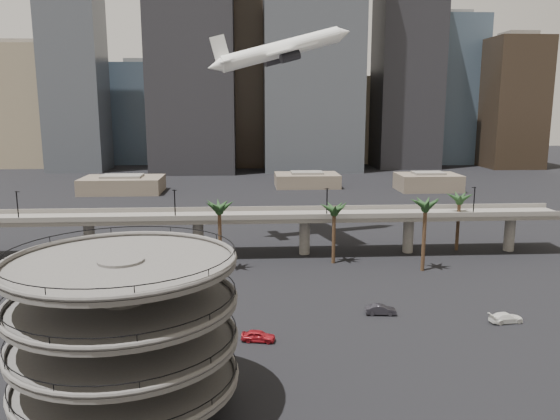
{
  "coord_description": "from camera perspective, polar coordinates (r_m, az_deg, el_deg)",
  "views": [
    {
      "loc": [
        -0.91,
        -54.99,
        30.76
      ],
      "look_at": [
        4.21,
        28.0,
        14.67
      ],
      "focal_mm": 35.0,
      "sensor_mm": 36.0,
      "label": 1
    }
  ],
  "objects": [
    {
      "name": "skyline",
      "position": [
        273.1,
        -0.17,
        14.63
      ],
      "size": [
        269.0,
        86.0,
        131.92
      ],
      "color": "gray",
      "rests_on": "ground"
    },
    {
      "name": "palm_trees",
      "position": [
        106.66,
        8.65,
        0.31
      ],
      "size": [
        54.4,
        18.4,
        14.0
      ],
      "color": "#4C3520",
      "rests_on": "ground"
    },
    {
      "name": "low_buildings",
      "position": [
        199.4,
        -1.26,
        2.9
      ],
      "size": [
        135.0,
        27.5,
        6.8
      ],
      "color": "brown",
      "rests_on": "ground"
    },
    {
      "name": "overpass",
      "position": [
        112.45,
        -2.99,
        -1.09
      ],
      "size": [
        130.0,
        9.3,
        14.7
      ],
      "color": "#68635C",
      "rests_on": "ground"
    },
    {
      "name": "airborne_jet",
      "position": [
        124.16,
        0.08,
        16.38
      ],
      "size": [
        33.5,
        30.29,
        12.13
      ],
      "rotation": [
        0.0,
        -0.26,
        0.27
      ],
      "color": "white",
      "rests_on": "ground"
    },
    {
      "name": "car_b",
      "position": [
        83.86,
        10.49,
        -10.21
      ],
      "size": [
        4.69,
        2.01,
        1.5
      ],
      "primitive_type": "imported",
      "rotation": [
        0.0,
        0.0,
        1.48
      ],
      "color": "#242228",
      "rests_on": "ground"
    },
    {
      "name": "car_c",
      "position": [
        86.1,
        22.54,
        -10.35
      ],
      "size": [
        5.16,
        2.67,
        1.43
      ],
      "primitive_type": "imported",
      "rotation": [
        0.0,
        0.0,
        1.71
      ],
      "color": "white",
      "rests_on": "ground"
    },
    {
      "name": "car_a",
      "position": [
        73.9,
        -2.28,
        -13.01
      ],
      "size": [
        4.75,
        2.64,
        1.53
      ],
      "primitive_type": "imported",
      "rotation": [
        0.0,
        0.0,
        1.38
      ],
      "color": "#AB1822",
      "rests_on": "ground"
    },
    {
      "name": "ground",
      "position": [
        63.01,
        -2.38,
        -18.28
      ],
      "size": [
        700.0,
        700.0,
        0.0
      ],
      "primitive_type": "plane",
      "color": "black",
      "rests_on": "ground"
    },
    {
      "name": "parking_ramp",
      "position": [
        56.42,
        -15.95,
        -11.26
      ],
      "size": [
        22.2,
        22.2,
        17.35
      ],
      "color": "#504D4B",
      "rests_on": "ground"
    }
  ]
}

